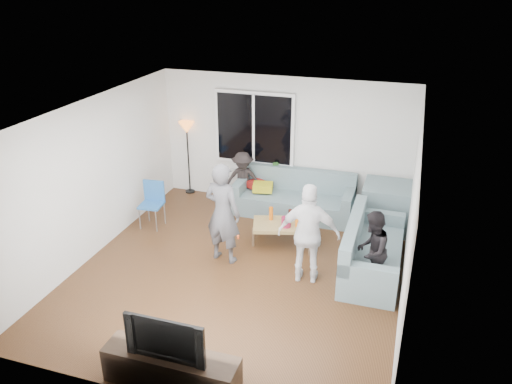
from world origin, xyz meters
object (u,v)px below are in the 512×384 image
(player_left, at_px, (223,213))
(tv_console, at_px, (171,369))
(sofa_right_section, at_px, (374,247))
(floor_lamp, at_px, (188,158))
(spectator_back, at_px, (243,180))
(player_right, at_px, (309,234))
(side_chair, at_px, (151,206))
(television, at_px, (168,335))
(coffee_table, at_px, (285,233))
(sofa_back_section, at_px, (294,195))
(spectator_right, at_px, (372,251))

(player_left, height_order, tv_console, player_left)
(sofa_right_section, bearing_deg, player_left, 99.50)
(floor_lamp, distance_m, spectator_back, 1.39)
(floor_lamp, xyz_separation_m, player_right, (3.14, -2.54, 0.02))
(side_chair, height_order, tv_console, side_chair)
(television, bearing_deg, side_chair, 121.32)
(floor_lamp, bearing_deg, sofa_right_section, -25.77)
(player_right, bearing_deg, coffee_table, -64.20)
(sofa_right_section, xyz_separation_m, player_left, (-2.38, -0.40, 0.42))
(sofa_right_section, relative_size, side_chair, 2.33)
(side_chair, bearing_deg, player_right, -21.10)
(sofa_back_section, xyz_separation_m, spectator_right, (1.68, -2.07, 0.20))
(player_left, height_order, player_right, player_left)
(coffee_table, height_order, side_chair, side_chair)
(tv_console, xyz_separation_m, television, (0.00, 0.00, 0.49))
(player_right, xyz_separation_m, spectator_back, (-1.80, 2.19, -0.22))
(side_chair, relative_size, tv_console, 0.54)
(player_right, height_order, tv_console, player_right)
(spectator_back, bearing_deg, player_left, -95.24)
(sofa_right_section, distance_m, spectator_right, 0.52)
(side_chair, bearing_deg, coffee_table, -3.03)
(television, bearing_deg, spectator_back, 99.27)
(coffee_table, xyz_separation_m, player_right, (0.61, -0.98, 0.60))
(sofa_back_section, distance_m, tv_console, 4.78)
(side_chair, bearing_deg, sofa_right_section, -9.76)
(sofa_back_section, height_order, player_right, player_right)
(sofa_right_section, bearing_deg, television, 148.46)
(coffee_table, distance_m, tv_console, 3.62)
(coffee_table, xyz_separation_m, tv_console, (-0.41, -3.59, 0.02))
(sofa_right_section, distance_m, coffee_table, 1.62)
(floor_lamp, relative_size, player_right, 0.98)
(tv_console, bearing_deg, side_chair, 121.32)
(floor_lamp, bearing_deg, player_right, -38.99)
(sofa_right_section, xyz_separation_m, player_right, (-0.93, -0.57, 0.37))
(floor_lamp, distance_m, player_right, 4.04)
(player_left, relative_size, spectator_right, 1.36)
(sofa_right_section, distance_m, tv_console, 3.74)
(side_chair, bearing_deg, sofa_back_section, 22.79)
(coffee_table, relative_size, floor_lamp, 0.71)
(sofa_back_section, distance_m, floor_lamp, 2.44)
(sofa_back_section, distance_m, player_left, 2.15)
(side_chair, bearing_deg, spectator_back, 39.15)
(player_left, xyz_separation_m, television, (0.42, -2.79, -0.13))
(sofa_right_section, xyz_separation_m, spectator_back, (-2.74, 1.62, 0.16))
(floor_lamp, distance_m, television, 5.57)
(player_left, distance_m, player_right, 1.46)
(side_chair, height_order, player_left, player_left)
(spectator_back, bearing_deg, coffee_table, -60.75)
(sofa_back_section, bearing_deg, tv_console, -93.26)
(television, bearing_deg, coffee_table, 83.53)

